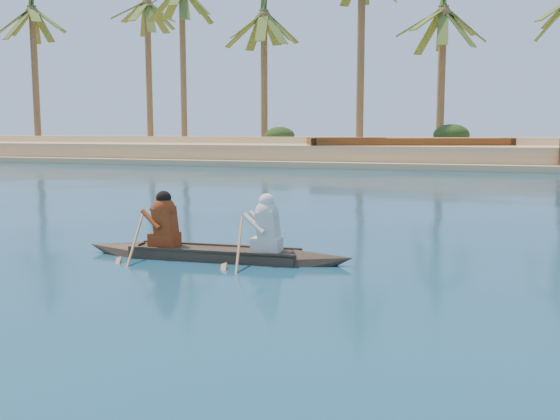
% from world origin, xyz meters
% --- Properties ---
extents(sandy_embankment, '(150.00, 51.00, 1.50)m').
position_xyz_m(sandy_embankment, '(0.00, 46.89, 0.53)').
color(sandy_embankment, '#E2B37F').
rests_on(sandy_embankment, ground).
extents(palm_grove, '(110.00, 14.00, 16.00)m').
position_xyz_m(palm_grove, '(0.00, 35.00, 8.00)').
color(palm_grove, '#455C20').
rests_on(palm_grove, ground).
extents(shrub_cluster, '(100.00, 6.00, 2.40)m').
position_xyz_m(shrub_cluster, '(0.00, 31.50, 1.20)').
color(shrub_cluster, '#193212').
rests_on(shrub_cluster, ground).
extents(canoe, '(4.93, 0.91, 1.35)m').
position_xyz_m(canoe, '(8.00, -2.99, 0.26)').
color(canoe, '#3C2E21').
rests_on(canoe, ground).
extents(barge_mid, '(12.94, 7.96, 2.05)m').
position_xyz_m(barge_mid, '(7.76, 27.00, 0.72)').
color(barge_mid, brown).
rests_on(barge_mid, ground).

